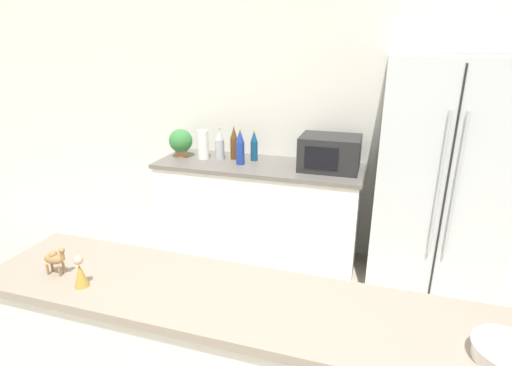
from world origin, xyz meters
name	(u,v)px	position (x,y,z in m)	size (l,w,h in m)	color
wall_back	(329,116)	(0.00, 2.73, 1.27)	(8.00, 0.06, 2.55)	silver
back_counter	(258,211)	(-0.54, 2.40, 0.45)	(1.78, 0.63, 0.89)	white
refrigerator	(438,182)	(0.89, 2.32, 0.90)	(0.90, 0.74, 1.80)	silver
potted_plant	(181,142)	(-1.28, 2.41, 1.03)	(0.21, 0.21, 0.26)	#9E6B47
paper_towel_roll	(203,145)	(-1.06, 2.41, 1.02)	(0.10, 0.10, 0.26)	white
microwave	(330,153)	(0.07, 2.42, 1.03)	(0.48, 0.37, 0.28)	black
back_bottle_0	(240,147)	(-0.68, 2.34, 1.04)	(0.07, 0.07, 0.31)	navy
back_bottle_1	(220,144)	(-0.91, 2.44, 1.03)	(0.08, 0.08, 0.29)	#B2B7BC
back_bottle_2	(234,143)	(-0.79, 2.48, 1.04)	(0.07, 0.07, 0.30)	brown
back_bottle_3	(254,146)	(-0.61, 2.49, 1.02)	(0.06, 0.06, 0.28)	navy
fruit_bowl	(507,352)	(0.84, 0.31, 1.05)	(0.19, 0.19, 0.06)	white
camel_figurine	(55,258)	(-0.72, 0.30, 1.09)	(0.10, 0.05, 0.12)	olive
wise_man_figurine_blue	(80,273)	(-0.57, 0.26, 1.07)	(0.05, 0.05, 0.13)	#B28933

